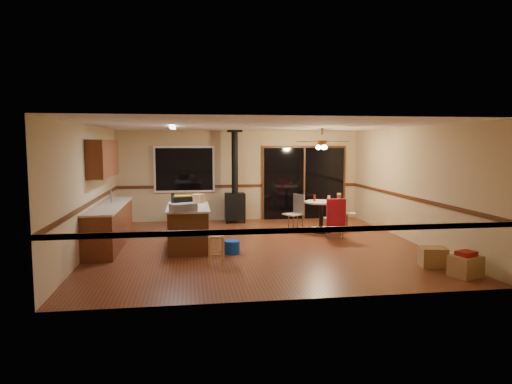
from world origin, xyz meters
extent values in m
plane|color=brown|center=(0.00, 0.00, 0.00)|extent=(7.00, 7.00, 0.00)
plane|color=silver|center=(0.00, 0.00, 2.60)|extent=(7.00, 7.00, 0.00)
plane|color=tan|center=(0.00, 3.50, 1.30)|extent=(7.00, 0.00, 7.00)
plane|color=tan|center=(0.00, -3.50, 1.30)|extent=(7.00, 0.00, 7.00)
plane|color=tan|center=(-3.50, 0.00, 1.30)|extent=(0.00, 7.00, 7.00)
plane|color=tan|center=(3.50, 0.00, 1.30)|extent=(0.00, 7.00, 7.00)
cube|color=black|center=(-1.60, 3.45, 1.50)|extent=(1.72, 0.10, 1.32)
cube|color=black|center=(1.90, 3.45, 1.05)|extent=(2.52, 0.10, 2.10)
cube|color=brown|center=(-3.20, 0.50, 0.43)|extent=(0.60, 3.00, 0.86)
cube|color=#C2B096|center=(-3.20, 0.50, 0.88)|extent=(0.64, 3.04, 0.04)
cube|color=brown|center=(-3.33, 0.70, 1.90)|extent=(0.35, 2.00, 0.80)
cube|color=#532C14|center=(-1.50, 0.00, 0.43)|extent=(0.80, 1.60, 0.86)
cube|color=#C2B096|center=(-1.50, 0.00, 0.88)|extent=(0.88, 1.68, 0.04)
cube|color=black|center=(-0.20, 3.05, 0.46)|extent=(0.55, 0.50, 0.75)
cylinder|color=black|center=(-0.20, 3.05, 1.71)|extent=(0.18, 0.18, 1.77)
cylinder|color=brown|center=(1.81, 1.33, 2.25)|extent=(0.24, 0.24, 0.10)
cylinder|color=brown|center=(1.81, 1.33, 2.52)|extent=(0.05, 0.05, 0.16)
sphere|color=#FFD88C|center=(1.81, 1.33, 2.13)|extent=(0.16, 0.16, 0.16)
cube|color=white|center=(-1.80, 0.30, 2.56)|extent=(0.10, 1.20, 0.04)
cube|color=slate|center=(-1.59, -0.72, 0.98)|extent=(0.57, 0.45, 0.15)
cube|color=black|center=(-1.61, -0.12, 1.01)|extent=(0.42, 0.27, 0.22)
cube|color=gold|center=(-1.61, -0.12, 1.13)|extent=(0.36, 0.23, 0.03)
cube|color=olive|center=(-1.28, 0.59, 1.00)|extent=(0.31, 0.35, 0.19)
cylinder|color=black|center=(-1.82, 0.19, 1.03)|extent=(0.09, 0.09, 0.26)
cylinder|color=#D84C8C|center=(-1.46, 0.29, 1.00)|extent=(0.07, 0.07, 0.20)
cylinder|color=white|center=(-1.39, 0.72, 0.98)|extent=(0.05, 0.05, 0.16)
cylinder|color=tan|center=(-0.99, -1.47, 0.28)|extent=(0.36, 0.36, 0.56)
cylinder|color=#0D43BB|center=(-0.63, -0.63, 0.13)|extent=(0.40, 0.40, 0.26)
cylinder|color=black|center=(1.81, 1.33, 0.02)|extent=(0.52, 0.52, 0.04)
cylinder|color=black|center=(1.81, 1.33, 0.39)|extent=(0.10, 0.10, 0.70)
cylinder|color=#C2B096|center=(1.81, 1.33, 0.76)|extent=(0.84, 0.84, 0.04)
cylinder|color=#590C14|center=(1.66, 1.43, 0.86)|extent=(0.07, 0.07, 0.16)
cylinder|color=beige|center=(1.99, 1.28, 0.85)|extent=(0.08, 0.08, 0.15)
cube|color=tan|center=(1.11, 1.43, 0.45)|extent=(0.54, 0.54, 0.03)
cube|color=slate|center=(1.28, 1.52, 0.70)|extent=(0.21, 0.37, 0.50)
cube|color=tan|center=(1.91, 0.63, 0.45)|extent=(0.43, 0.43, 0.03)
cube|color=slate|center=(1.90, 0.44, 0.70)|extent=(0.40, 0.06, 0.50)
cube|color=#A6131F|center=(1.90, 0.42, 0.60)|extent=(0.45, 0.13, 0.70)
cube|color=tan|center=(2.51, 1.38, 0.45)|extent=(0.50, 0.50, 0.03)
cube|color=slate|center=(2.33, 1.44, 0.70)|extent=(0.15, 0.39, 0.50)
cube|color=#522F1F|center=(2.31, 1.44, 0.60)|extent=(0.23, 0.45, 0.70)
cube|color=olive|center=(-1.54, 3.10, 0.19)|extent=(0.49, 0.40, 0.38)
cube|color=olive|center=(3.10, -2.79, 0.18)|extent=(0.57, 0.53, 0.35)
cube|color=olive|center=(2.88, -2.15, 0.18)|extent=(0.51, 0.46, 0.36)
cube|color=maroon|center=(3.10, -2.79, 0.39)|extent=(0.36, 0.33, 0.08)
camera|label=1|loc=(-1.46, -9.66, 2.21)|focal=32.00mm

